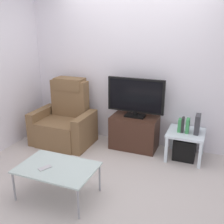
# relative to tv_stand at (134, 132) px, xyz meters

# --- Properties ---
(ground_plane) EXTENTS (6.40, 6.40, 0.00)m
(ground_plane) POSITION_rel_tv_stand_xyz_m (-0.10, -0.85, -0.27)
(ground_plane) COLOR #BCB2AD
(wall_back) EXTENTS (6.40, 0.06, 2.60)m
(wall_back) POSITION_rel_tv_stand_xyz_m (-0.10, 0.28, 1.03)
(wall_back) COLOR silver
(wall_back) RESTS_ON ground
(tv_stand) EXTENTS (0.75, 0.43, 0.54)m
(tv_stand) POSITION_rel_tv_stand_xyz_m (0.00, 0.00, 0.00)
(tv_stand) COLOR #3D2319
(tv_stand) RESTS_ON ground
(television) EXTENTS (0.91, 0.20, 0.62)m
(television) POSITION_rel_tv_stand_xyz_m (-0.00, 0.02, 0.60)
(television) COLOR black
(television) RESTS_ON tv_stand
(recliner_armchair) EXTENTS (0.98, 0.78, 1.08)m
(recliner_armchair) POSITION_rel_tv_stand_xyz_m (-1.17, -0.21, 0.10)
(recliner_armchair) COLOR brown
(recliner_armchair) RESTS_ON ground
(side_table) EXTENTS (0.54, 0.54, 0.43)m
(side_table) POSITION_rel_tv_stand_xyz_m (0.82, -0.05, 0.09)
(side_table) COLOR silver
(side_table) RESTS_ON ground
(subwoofer_box) EXTENTS (0.32, 0.32, 0.32)m
(subwoofer_box) POSITION_rel_tv_stand_xyz_m (0.82, -0.05, -0.11)
(subwoofer_box) COLOR black
(subwoofer_box) RESTS_ON ground
(book_leftmost) EXTENTS (0.05, 0.11, 0.20)m
(book_leftmost) POSITION_rel_tv_stand_xyz_m (0.72, -0.07, 0.26)
(book_leftmost) COLOR #388C4C
(book_leftmost) RESTS_ON side_table
(book_middle) EXTENTS (0.03, 0.11, 0.22)m
(book_middle) POSITION_rel_tv_stand_xyz_m (0.76, -0.07, 0.27)
(book_middle) COLOR #262626
(book_middle) RESTS_ON side_table
(book_rightmost) EXTENTS (0.05, 0.12, 0.22)m
(book_rightmost) POSITION_rel_tv_stand_xyz_m (0.84, -0.07, 0.27)
(book_rightmost) COLOR #388C4C
(book_rightmost) RESTS_ON side_table
(game_console) EXTENTS (0.07, 0.20, 0.28)m
(game_console) POSITION_rel_tv_stand_xyz_m (0.97, -0.04, 0.30)
(game_console) COLOR #333338
(game_console) RESTS_ON side_table
(coffee_table) EXTENTS (0.90, 0.60, 0.39)m
(coffee_table) POSITION_rel_tv_stand_xyz_m (-0.45, -1.58, 0.09)
(coffee_table) COLOR #B2C6C1
(coffee_table) RESTS_ON ground
(cell_phone) EXTENTS (0.13, 0.17, 0.01)m
(cell_phone) POSITION_rel_tv_stand_xyz_m (-0.56, -1.66, 0.12)
(cell_phone) COLOR #B7B7BC
(cell_phone) RESTS_ON coffee_table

